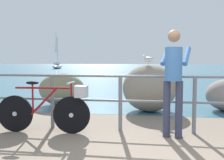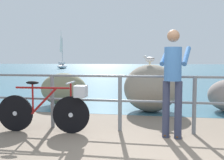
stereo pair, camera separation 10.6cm
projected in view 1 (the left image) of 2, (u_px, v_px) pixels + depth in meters
The scene contains 9 objects.
ground_plane at pixel (152, 76), 22.73m from camera, with size 120.00×120.00×0.10m, color #756656.
sea_surface at pixel (152, 67), 50.29m from camera, with size 120.00×90.00×0.01m, color #38667A.
promenade_railing at pixel (157, 97), 4.56m from camera, with size 9.20×0.07×1.02m.
bicycle at pixel (51, 107), 4.51m from camera, with size 1.70×0.48×0.92m.
person_at_railing at pixel (174, 78), 4.22m from camera, with size 0.55×0.68×1.78m.
breakwater_boulder_main at pixel (149, 88), 6.46m from camera, with size 1.35×1.27×1.18m.
breakwater_boulder_left at pixel (62, 89), 7.30m from camera, with size 1.34×0.91×0.93m.
seagull at pixel (148, 59), 6.32m from camera, with size 0.33×0.23×0.23m.
sailboat at pixel (57, 64), 40.62m from camera, with size 1.95×4.55×6.16m.
Camera 1 is at (-0.10, -2.98, 1.28)m, focal length 41.05 mm.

